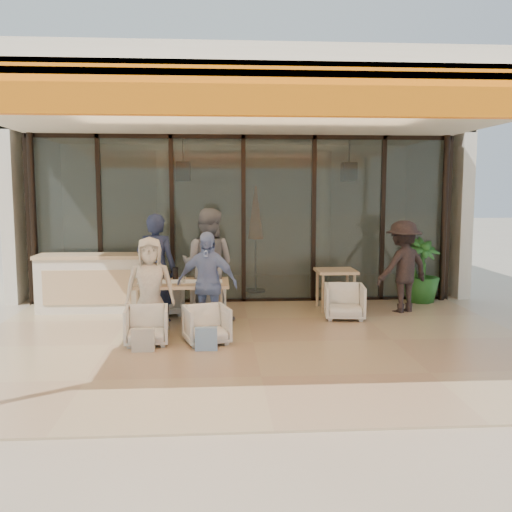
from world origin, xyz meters
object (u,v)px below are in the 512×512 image
(chair_far_left, at_px, (160,295))
(diner_navy, at_px, (156,268))
(diner_cream, at_px, (150,287))
(side_table, at_px, (336,275))
(dining_table, at_px, (180,285))
(diner_grey, at_px, (208,265))
(standing_woman, at_px, (403,267))
(host_counter, at_px, (91,283))
(chair_near_left, at_px, (147,324))
(side_chair, at_px, (345,300))
(chair_far_right, at_px, (209,298))
(chair_near_right, at_px, (207,323))
(potted_palm, at_px, (421,271))
(diner_periwinkle, at_px, (207,284))

(chair_far_left, bearing_deg, diner_navy, 73.22)
(diner_cream, bearing_deg, side_table, 23.12)
(dining_table, height_order, diner_grey, diner_grey)
(standing_woman, bearing_deg, host_counter, -28.47)
(chair_near_left, bearing_deg, side_chair, 19.79)
(chair_near_left, bearing_deg, chair_far_right, 62.07)
(dining_table, relative_size, diner_cream, 1.01)
(diner_grey, relative_size, standing_woman, 1.14)
(dining_table, xyz_separation_m, chair_far_left, (-0.41, 0.94, -0.32))
(chair_far_left, bearing_deg, diner_cream, 73.22)
(chair_far_left, height_order, side_chair, chair_far_left)
(host_counter, relative_size, chair_near_right, 3.06)
(diner_grey, height_order, standing_woman, diner_grey)
(diner_navy, distance_m, diner_grey, 0.84)
(chair_near_left, height_order, potted_palm, potted_palm)
(side_table, bearing_deg, potted_palm, 17.48)
(diner_navy, height_order, diner_cream, diner_navy)
(potted_palm, bearing_deg, side_table, -162.52)
(chair_near_left, distance_m, standing_woman, 4.67)
(side_table, distance_m, potted_palm, 1.86)
(host_counter, bearing_deg, diner_periwinkle, -40.07)
(chair_near_right, distance_m, potted_palm, 4.87)
(dining_table, distance_m, diner_periwinkle, 0.63)
(host_counter, xyz_separation_m, side_chair, (4.38, -0.88, -0.20))
(chair_near_left, xyz_separation_m, diner_cream, (0.00, 0.50, 0.44))
(potted_palm, bearing_deg, chair_far_left, -170.85)
(chair_near_left, relative_size, potted_palm, 0.48)
(side_table, bearing_deg, dining_table, -156.54)
(diner_periwinkle, bearing_deg, side_table, 49.62)
(host_counter, distance_m, dining_table, 2.13)
(chair_far_right, bearing_deg, chair_near_right, 95.10)
(chair_far_right, bearing_deg, diner_navy, 35.86)
(chair_near_left, xyz_separation_m, diner_periwinkle, (0.84, 0.50, 0.48))
(chair_far_right, bearing_deg, side_chair, 172.26)
(diner_cream, xyz_separation_m, standing_woman, (4.26, 1.35, 0.08))
(dining_table, relative_size, diner_periwinkle, 0.96)
(chair_far_left, bearing_deg, diner_periwinkle, 104.18)
(diner_periwinkle, distance_m, potted_palm, 4.61)
(standing_woman, bearing_deg, potted_palm, -151.22)
(chair_far_left, distance_m, potted_palm, 4.96)
(chair_near_right, bearing_deg, side_table, 27.60)
(chair_near_right, distance_m, side_table, 3.14)
(chair_far_right, relative_size, chair_near_left, 0.97)
(diner_cream, distance_m, side_table, 3.52)
(side_table, bearing_deg, chair_near_left, -145.67)
(dining_table, xyz_separation_m, diner_navy, (-0.41, 0.44, 0.21))
(diner_navy, height_order, potted_palm, diner_navy)
(chair_near_left, relative_size, diner_navy, 0.34)
(chair_far_left, bearing_deg, dining_table, 96.91)
(host_counter, height_order, dining_table, host_counter)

